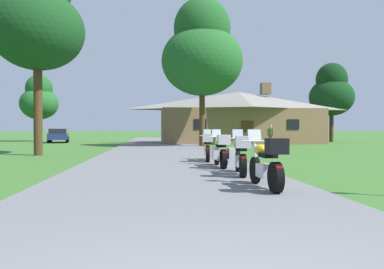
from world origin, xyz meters
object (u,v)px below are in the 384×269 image
(motorcycle_yellow_third_in_row, at_px, (221,151))
(tree_left_far, at_px, (39,99))
(motorcycle_green_second_in_row, at_px, (241,155))
(tree_left_near, at_px, (37,20))
(bystander_olive_shirt_near_lodge, at_px, (270,135))
(parked_navy_suv_far_left, at_px, (59,135))
(tree_by_lodge_front, at_px, (202,52))
(motorcycle_yellow_nearest_to_camera, at_px, (267,163))
(motorcycle_black_farthest_in_row, at_px, (208,147))
(tree_right_of_lodge, at_px, (332,92))

(motorcycle_yellow_third_in_row, height_order, tree_left_far, tree_left_far)
(motorcycle_green_second_in_row, relative_size, tree_left_near, 0.20)
(motorcycle_green_second_in_row, xyz_separation_m, tree_left_far, (-15.07, 33.11, 4.02))
(bystander_olive_shirt_near_lodge, distance_m, parked_navy_suv_far_left, 21.62)
(tree_left_near, distance_m, tree_by_lodge_front, 13.27)
(motorcycle_yellow_nearest_to_camera, height_order, motorcycle_black_farthest_in_row, same)
(tree_left_near, bearing_deg, motorcycle_yellow_nearest_to_camera, -55.89)
(motorcycle_yellow_third_in_row, bearing_deg, motorcycle_green_second_in_row, -85.02)
(bystander_olive_shirt_near_lodge, xyz_separation_m, tree_by_lodge_front, (-5.12, 1.04, 6.42))
(motorcycle_black_farthest_in_row, bearing_deg, tree_left_far, 124.78)
(tree_right_of_lodge, bearing_deg, motorcycle_yellow_third_in_row, -121.84)
(motorcycle_yellow_nearest_to_camera, xyz_separation_m, motorcycle_yellow_third_in_row, (-0.18, 4.78, -0.01))
(motorcycle_black_farthest_in_row, height_order, tree_by_lodge_front, tree_by_lodge_front)
(motorcycle_green_second_in_row, distance_m, tree_left_far, 36.60)
(tree_left_near, height_order, parked_navy_suv_far_left, tree_left_near)
(tree_left_near, relative_size, tree_left_far, 1.38)
(bystander_olive_shirt_near_lodge, bearing_deg, tree_right_of_lodge, 103.09)
(tree_left_near, relative_size, parked_navy_suv_far_left, 2.09)
(motorcycle_green_second_in_row, height_order, tree_right_of_lodge, tree_right_of_lodge)
(tree_right_of_lodge, distance_m, parked_navy_suv_far_left, 28.83)
(motorcycle_green_second_in_row, height_order, motorcycle_black_farthest_in_row, same)
(tree_right_of_lodge, bearing_deg, motorcycle_black_farthest_in_row, -124.78)
(parked_navy_suv_far_left, bearing_deg, bystander_olive_shirt_near_lodge, -41.52)
(motorcycle_yellow_nearest_to_camera, distance_m, motorcycle_green_second_in_row, 2.57)
(bystander_olive_shirt_near_lodge, xyz_separation_m, tree_left_far, (-21.41, 15.18, 3.69))
(motorcycle_yellow_third_in_row, relative_size, tree_left_near, 0.20)
(tree_right_of_lodge, bearing_deg, bystander_olive_shirt_near_lodge, -132.52)
(motorcycle_yellow_third_in_row, height_order, tree_by_lodge_front, tree_by_lodge_front)
(tree_left_near, xyz_separation_m, parked_navy_suv_far_left, (-3.62, 19.32, -6.22))
(bystander_olive_shirt_near_lodge, height_order, parked_navy_suv_far_left, bystander_olive_shirt_near_lodge)
(motorcycle_black_farthest_in_row, height_order, tree_left_far, tree_left_far)
(bystander_olive_shirt_near_lodge, bearing_deg, tree_left_near, -95.98)
(bystander_olive_shirt_near_lodge, distance_m, tree_left_far, 26.50)
(motorcycle_yellow_third_in_row, distance_m, tree_by_lodge_front, 18.14)
(motorcycle_yellow_nearest_to_camera, distance_m, motorcycle_black_farthest_in_row, 7.47)
(tree_left_far, bearing_deg, parked_navy_suv_far_left, -52.33)
(tree_by_lodge_front, xyz_separation_m, parked_navy_suv_far_left, (-13.31, 10.26, -6.59))
(motorcycle_yellow_nearest_to_camera, bearing_deg, parked_navy_suv_far_left, 108.77)
(bystander_olive_shirt_near_lodge, bearing_deg, motorcycle_black_farthest_in_row, -61.31)
(tree_left_far, bearing_deg, tree_right_of_lodge, -7.66)
(tree_right_of_lodge, distance_m, tree_by_lodge_front, 18.22)
(tree_by_lodge_front, bearing_deg, motorcycle_green_second_in_row, -93.70)
(motorcycle_green_second_in_row, relative_size, tree_by_lodge_front, 0.18)
(motorcycle_black_farthest_in_row, relative_size, bystander_olive_shirt_near_lodge, 1.23)
(tree_left_far, height_order, tree_by_lodge_front, tree_by_lodge_front)
(bystander_olive_shirt_near_lodge, xyz_separation_m, tree_right_of_lodge, (10.04, 10.95, 4.38))
(motorcycle_yellow_nearest_to_camera, distance_m, parked_navy_suv_far_left, 34.03)
(motorcycle_yellow_third_in_row, relative_size, parked_navy_suv_far_left, 0.43)
(motorcycle_green_second_in_row, height_order, parked_navy_suv_far_left, parked_navy_suv_far_left)
(motorcycle_yellow_third_in_row, bearing_deg, tree_by_lodge_front, 85.37)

